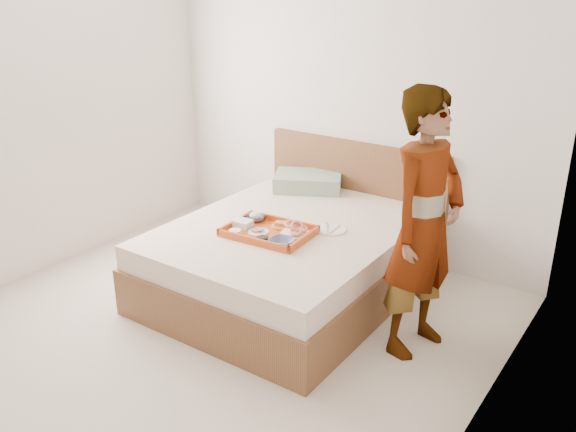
% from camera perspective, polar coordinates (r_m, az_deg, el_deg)
% --- Properties ---
extents(ground, '(3.50, 4.00, 0.01)m').
position_cam_1_polar(ground, '(4.09, -9.28, -11.89)').
color(ground, beige).
rests_on(ground, ground).
extents(wall_back, '(3.50, 0.01, 2.60)m').
position_cam_1_polar(wall_back, '(5.11, 5.67, 10.97)').
color(wall_back, silver).
rests_on(wall_back, ground).
extents(wall_left, '(0.01, 4.00, 2.60)m').
position_cam_1_polar(wall_left, '(4.92, -25.34, 8.58)').
color(wall_left, silver).
rests_on(wall_left, ground).
extents(wall_right, '(0.01, 4.00, 2.60)m').
position_cam_1_polar(wall_right, '(2.66, 17.27, -0.17)').
color(wall_right, silver).
rests_on(wall_right, ground).
extents(bed, '(1.65, 2.00, 0.53)m').
position_cam_1_polar(bed, '(4.57, 0.20, -3.97)').
color(bed, brown).
rests_on(bed, ground).
extents(headboard, '(1.65, 0.06, 0.95)m').
position_cam_1_polar(headboard, '(5.25, 6.23, 1.90)').
color(headboard, brown).
rests_on(headboard, ground).
extents(pillow, '(0.67, 0.59, 0.13)m').
position_cam_1_polar(pillow, '(5.21, 1.89, 3.26)').
color(pillow, '#93A692').
rests_on(pillow, bed).
extents(tray, '(0.62, 0.47, 0.05)m').
position_cam_1_polar(tray, '(4.30, -1.81, -1.41)').
color(tray, '#C9501B').
rests_on(tray, bed).
extents(prawn_plate, '(0.22, 0.22, 0.01)m').
position_cam_1_polar(prawn_plate, '(4.27, 0.68, -1.65)').
color(prawn_plate, white).
rests_on(prawn_plate, tray).
extents(navy_bowl_big, '(0.18, 0.18, 0.04)m').
position_cam_1_polar(navy_bowl_big, '(4.10, -0.60, -2.46)').
color(navy_bowl_big, '#121741').
rests_on(navy_bowl_big, tray).
extents(sauce_dish, '(0.09, 0.09, 0.03)m').
position_cam_1_polar(sauce_dish, '(4.16, -2.41, -2.21)').
color(sauce_dish, black).
rests_on(sauce_dish, tray).
extents(meat_plate, '(0.16, 0.16, 0.01)m').
position_cam_1_polar(meat_plate, '(4.30, -2.79, -1.51)').
color(meat_plate, white).
rests_on(meat_plate, tray).
extents(bread_plate, '(0.15, 0.15, 0.01)m').
position_cam_1_polar(bread_plate, '(4.40, -0.62, -0.94)').
color(bread_plate, orange).
rests_on(bread_plate, tray).
extents(salad_bowl, '(0.14, 0.14, 0.04)m').
position_cam_1_polar(salad_bowl, '(4.50, -3.03, -0.20)').
color(salad_bowl, '#121741').
rests_on(salad_bowl, tray).
extents(plastic_tub, '(0.13, 0.11, 0.05)m').
position_cam_1_polar(plastic_tub, '(4.39, -4.25, -0.73)').
color(plastic_tub, silver).
rests_on(plastic_tub, tray).
extents(cheese_round, '(0.09, 0.09, 0.03)m').
position_cam_1_polar(cheese_round, '(4.29, -4.99, -1.50)').
color(cheese_round, white).
rests_on(cheese_round, tray).
extents(dinner_plate, '(0.27, 0.27, 0.01)m').
position_cam_1_polar(dinner_plate, '(4.39, 4.04, -1.28)').
color(dinner_plate, white).
rests_on(dinner_plate, bed).
extents(person, '(0.51, 0.68, 1.68)m').
position_cam_1_polar(person, '(3.76, 12.65, -0.84)').
color(person, silver).
rests_on(person, ground).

